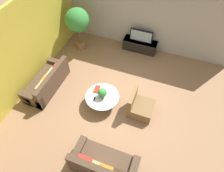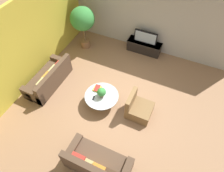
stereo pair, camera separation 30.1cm
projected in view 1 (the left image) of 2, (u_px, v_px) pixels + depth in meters
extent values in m
plane|color=#8C6647|center=(115.00, 100.00, 7.11)|extent=(24.00, 24.00, 0.00)
cube|color=#A39E93|center=(144.00, 15.00, 7.87)|extent=(7.40, 0.12, 3.00)
cube|color=gold|center=(28.00, 43.00, 6.79)|extent=(0.12, 7.40, 3.00)
cube|color=black|center=(140.00, 45.00, 8.64)|extent=(1.42, 0.48, 0.49)
cube|color=#2D2823|center=(140.00, 41.00, 8.46)|extent=(1.45, 0.50, 0.02)
cube|color=black|center=(141.00, 36.00, 8.25)|extent=(0.96, 0.08, 0.52)
cube|color=#99A8B7|center=(141.00, 36.00, 8.22)|extent=(0.88, 0.00, 0.47)
cube|color=black|center=(141.00, 41.00, 8.44)|extent=(0.29, 0.13, 0.02)
cylinder|color=#756656|center=(103.00, 103.00, 7.02)|extent=(0.63, 0.63, 0.02)
cylinder|color=#756656|center=(103.00, 100.00, 6.87)|extent=(0.10, 0.10, 0.42)
cylinder|color=#A8B2B7|center=(102.00, 96.00, 6.70)|extent=(1.15, 1.15, 0.02)
cube|color=#4C3828|center=(47.00, 83.00, 7.35)|extent=(0.84, 1.95, 0.42)
cube|color=#4C3828|center=(52.00, 78.00, 6.94)|extent=(0.16, 1.95, 0.42)
cube|color=#4C3828|center=(58.00, 66.00, 7.81)|extent=(0.84, 0.20, 0.54)
cube|color=#4C3828|center=(32.00, 100.00, 6.78)|extent=(0.84, 0.20, 0.54)
cube|color=#B23328|center=(56.00, 68.00, 7.33)|extent=(0.16, 0.30, 0.29)
cube|color=tan|center=(51.00, 74.00, 7.11)|extent=(0.16, 0.38, 0.35)
cube|color=orange|center=(46.00, 81.00, 6.91)|extent=(0.13, 0.37, 0.34)
cube|color=tan|center=(40.00, 88.00, 6.71)|extent=(0.16, 0.38, 0.35)
cube|color=#4C3828|center=(105.00, 164.00, 5.51)|extent=(1.79, 0.84, 0.42)
cube|color=#4C3828|center=(99.00, 171.00, 4.98)|extent=(1.79, 0.16, 0.42)
cube|color=#4C3828|center=(79.00, 153.00, 5.64)|extent=(0.20, 0.84, 0.54)
cube|color=orange|center=(107.00, 168.00, 5.09)|extent=(0.34, 0.18, 0.33)
cube|color=tan|center=(96.00, 164.00, 5.18)|extent=(0.28, 0.15, 0.27)
cube|color=#B23328|center=(86.00, 160.00, 5.21)|extent=(0.37, 0.16, 0.35)
cube|color=brown|center=(141.00, 109.00, 6.66)|extent=(0.80, 0.76, 0.40)
cube|color=brown|center=(132.00, 98.00, 6.40)|extent=(0.14, 0.76, 0.46)
cylinder|color=brown|center=(81.00, 44.00, 8.80)|extent=(0.41, 0.41, 0.34)
cylinder|color=brown|center=(80.00, 36.00, 8.44)|extent=(0.08, 0.08, 0.58)
ellipsoid|color=#337F38|center=(77.00, 20.00, 7.85)|extent=(0.98, 0.98, 0.94)
cylinder|color=brown|center=(102.00, 96.00, 6.65)|extent=(0.14, 0.14, 0.09)
sphere|color=#337F38|center=(102.00, 93.00, 6.51)|extent=(0.30, 0.30, 0.30)
cube|color=gold|center=(97.00, 89.00, 6.85)|extent=(0.24, 0.28, 0.04)
cube|color=#A32823|center=(97.00, 89.00, 6.83)|extent=(0.21, 0.31, 0.02)
cube|color=black|center=(94.00, 99.00, 6.60)|extent=(0.07, 0.16, 0.02)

